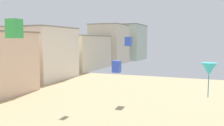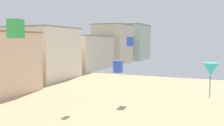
# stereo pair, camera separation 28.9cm
# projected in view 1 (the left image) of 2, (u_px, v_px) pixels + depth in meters

# --- Properties ---
(boardwalk_hotel_mid) EXTENTS (12.79, 14.87, 12.36)m
(boardwalk_hotel_mid) POSITION_uv_depth(u_px,v_px,m) (41.00, 53.00, 57.93)
(boardwalk_hotel_mid) COLOR silver
(boardwalk_hotel_mid) RESTS_ON ground
(boardwalk_hotel_far) EXTENTS (10.80, 21.35, 10.75)m
(boardwalk_hotel_far) POSITION_uv_depth(u_px,v_px,m) (84.00, 52.00, 77.71)
(boardwalk_hotel_far) COLOR beige
(boardwalk_hotel_far) RESTS_ON ground
(boardwalk_hotel_distant) EXTENTS (12.44, 15.90, 15.58)m
(boardwalk_hotel_distant) POSITION_uv_depth(u_px,v_px,m) (110.00, 44.00, 97.80)
(boardwalk_hotel_distant) COLOR beige
(boardwalk_hotel_distant) RESTS_ON ground
(boardwalk_hotel_furthest) EXTENTS (16.74, 19.37, 16.66)m
(boardwalk_hotel_furthest) POSITION_uv_depth(u_px,v_px,m) (126.00, 42.00, 116.71)
(boardwalk_hotel_furthest) COLOR #B7C6B2
(boardwalk_hotel_furthest) RESTS_ON ground
(kite_blue_box) EXTENTS (0.88, 0.88, 1.39)m
(kite_blue_box) POSITION_uv_depth(u_px,v_px,m) (117.00, 67.00, 28.24)
(kite_blue_box) COLOR blue
(kite_cyan_delta) EXTENTS (1.57, 1.57, 3.56)m
(kite_cyan_delta) POSITION_uv_depth(u_px,v_px,m) (209.00, 69.00, 24.30)
(kite_cyan_delta) COLOR #2DB7CC
(kite_green_box) EXTENTS (1.12, 1.12, 1.76)m
(kite_green_box) POSITION_uv_depth(u_px,v_px,m) (14.00, 29.00, 22.14)
(kite_green_box) COLOR green
(kite_blue_box_2) EXTENTS (0.93, 0.93, 1.47)m
(kite_blue_box_2) POSITION_uv_depth(u_px,v_px,m) (128.00, 42.00, 38.30)
(kite_blue_box_2) COLOR blue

